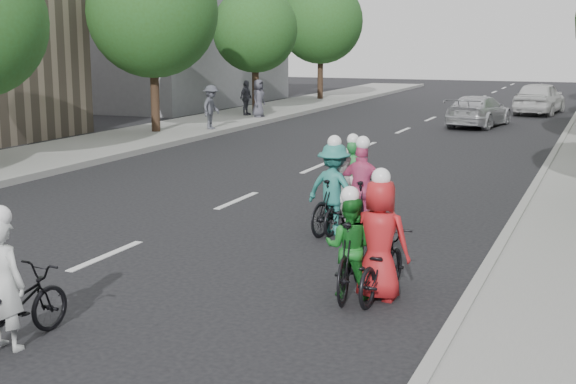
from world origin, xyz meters
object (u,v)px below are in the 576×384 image
Objects in this scene: cyclist_0 at (353,183)px; cyclist_2 at (363,198)px; spectator_1 at (246,98)px; cyclist_5 at (335,195)px; follow_car_trail at (540,98)px; cyclist_3 at (10,301)px; cyclist_6 at (351,253)px; follow_car_lead at (479,111)px; spectator_0 at (211,107)px; cyclist_4 at (342,202)px; spectator_2 at (258,98)px; cyclist_1 at (380,253)px.

cyclist_0 is 2.16m from cyclist_2.
cyclist_0 is at bearing -143.81° from spectator_1.
cyclist_0 is 0.89× the size of cyclist_5.
cyclist_0 is at bearing 92.17° from follow_car_trail.
cyclist_2 is 22.05m from spectator_1.
cyclist_3 reaches higher than cyclist_6.
cyclist_5 is 19.66m from follow_car_lead.
spectator_0 is at bearing -40.65° from cyclist_0.
cyclist_4 reaches higher than follow_car_lead.
spectator_2 is (-11.22, -7.83, 0.19)m from follow_car_trail.
cyclist_2 is 7.25m from cyclist_3.
cyclist_3 is at bearing 67.64° from cyclist_2.
cyclist_2 reaches higher than follow_car_trail.
cyclist_3 is 1.07× the size of spectator_2.
cyclist_4 is at bearing -3.54° from cyclist_2.
follow_car_trail is at bearing -88.54° from cyclist_3.
cyclist_3 is 21.72m from spectator_0.
cyclist_3 is 26.59m from spectator_2.
follow_car_lead is 10.32m from spectator_1.
cyclist_4 reaches higher than follow_car_trail.
cyclist_2 is at bearing -147.15° from cyclist_5.
cyclist_2 reaches higher than cyclist_3.
cyclist_2 reaches higher than spectator_1.
spectator_1 is (-1.19, 5.64, -0.06)m from spectator_0.
cyclist_0 is 2.05m from cyclist_4.
follow_car_trail is (1.21, 26.19, 0.21)m from cyclist_4.
cyclist_3 is (-2.17, -6.92, -0.12)m from cyclist_2.
cyclist_2 and spectator_0 have the same top height.
cyclist_4 is at bearing -76.48° from cyclist_6.
cyclist_6 reaches higher than follow_car_trail.
follow_car_lead is at bearing -92.04° from cyclist_2.
cyclist_0 is 5.96m from cyclist_1.
cyclist_1 is 20.38m from spectator_0.
cyclist_3 is 27.42m from spectator_1.
spectator_2 is (-10.01, 18.37, 0.41)m from cyclist_4.
spectator_2 reaches higher than cyclist_4.
follow_car_lead is (1.19, 26.38, 0.09)m from cyclist_3.
cyclist_5 is at bearing -97.48° from cyclist_3.
cyclist_2 is 1.09× the size of spectator_0.
cyclist_4 is 0.25m from cyclist_5.
cyclist_3 is at bearing 91.30° from cyclist_0.
follow_car_trail is 2.78× the size of spectator_2.
cyclist_2 is at bearing -65.98° from cyclist_1.
cyclist_6 is 1.22× the size of spectator_1.
cyclist_6 is at bearing 116.76° from cyclist_4.
cyclist_0 is at bearing -65.40° from cyclist_1.
cyclist_3 is 26.41m from follow_car_lead.
cyclist_1 is 1.12× the size of spectator_2.
spectator_0 is at bearing -52.46° from cyclist_1.
cyclist_0 is 9.02m from cyclist_3.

